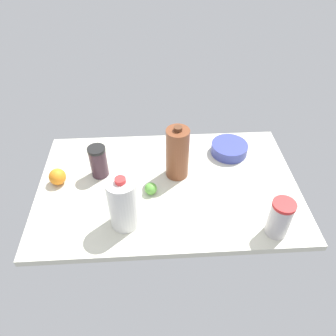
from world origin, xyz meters
The scene contains 8 objects.
countertop centered at (0.00, 0.00, 1.50)cm, with size 120.00×76.00×3.00cm, color beige.
tumbler_cup centered at (41.67, -29.79, 11.49)cm, with size 9.01×9.01×16.89cm.
chocolate_milk_jug centered at (4.69, 6.72, 15.87)cm, with size 10.64×10.64×27.31cm.
shaker_bottle centered at (-31.96, 8.59, 11.01)cm, with size 8.30×8.30×15.94cm.
milk_jug centered at (-18.82, -21.45, 14.76)cm, with size 11.94×11.94×25.08cm.
mixing_bowl centered at (32.73, 21.00, 5.73)cm, with size 18.42×18.42×5.46cm, color #394397.
orange_loose centered at (-50.82, 3.80, 6.88)cm, with size 7.76×7.76×7.76cm, color orange.
lime_far_back centered at (-8.05, -5.30, 5.78)cm, with size 5.56×5.56×5.56cm, color #5DAA3F.
Camera 1 is at (-6.40, -108.07, 110.81)cm, focal length 35.00 mm.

